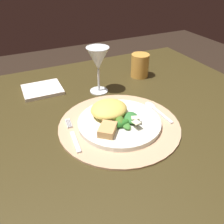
% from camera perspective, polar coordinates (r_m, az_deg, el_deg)
% --- Properties ---
extents(dining_table, '(1.28, 1.00, 0.75)m').
position_cam_1_polar(dining_table, '(0.81, -3.89, -10.67)').
color(dining_table, '#3A3016').
rests_on(dining_table, ground).
extents(placemat, '(0.36, 0.36, 0.01)m').
position_cam_1_polar(placemat, '(0.72, 1.73, -3.11)').
color(placemat, tan).
rests_on(placemat, dining_table).
extents(dinner_plate, '(0.24, 0.24, 0.01)m').
position_cam_1_polar(dinner_plate, '(0.71, 1.75, -2.45)').
color(dinner_plate, silver).
rests_on(dinner_plate, placemat).
extents(pasta_serving, '(0.14, 0.13, 0.04)m').
position_cam_1_polar(pasta_serving, '(0.72, -0.73, 0.68)').
color(pasta_serving, '#E0BF56').
rests_on(pasta_serving, dinner_plate).
extents(salad_greens, '(0.10, 0.09, 0.02)m').
position_cam_1_polar(salad_greens, '(0.69, 3.23, -2.03)').
color(salad_greens, '#307132').
rests_on(salad_greens, dinner_plate).
extents(bread_piece, '(0.07, 0.07, 0.02)m').
position_cam_1_polar(bread_piece, '(0.65, -1.06, -4.17)').
color(bread_piece, tan).
rests_on(bread_piece, dinner_plate).
extents(fork, '(0.03, 0.16, 0.00)m').
position_cam_1_polar(fork, '(0.68, -9.14, -5.62)').
color(fork, silver).
rests_on(fork, placemat).
extents(spoon, '(0.03, 0.14, 0.01)m').
position_cam_1_polar(spoon, '(0.80, 9.89, 0.91)').
color(spoon, silver).
rests_on(spoon, placemat).
extents(napkin, '(0.14, 0.13, 0.01)m').
position_cam_1_polar(napkin, '(0.94, -16.13, 5.12)').
color(napkin, white).
rests_on(napkin, dining_table).
extents(wine_glass, '(0.08, 0.08, 0.17)m').
position_cam_1_polar(wine_glass, '(0.85, -3.33, 12.16)').
color(wine_glass, silver).
rests_on(wine_glass, dining_table).
extents(amber_tumbler, '(0.07, 0.07, 0.09)m').
position_cam_1_polar(amber_tumbler, '(1.01, 6.61, 10.87)').
color(amber_tumbler, gold).
rests_on(amber_tumbler, dining_table).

